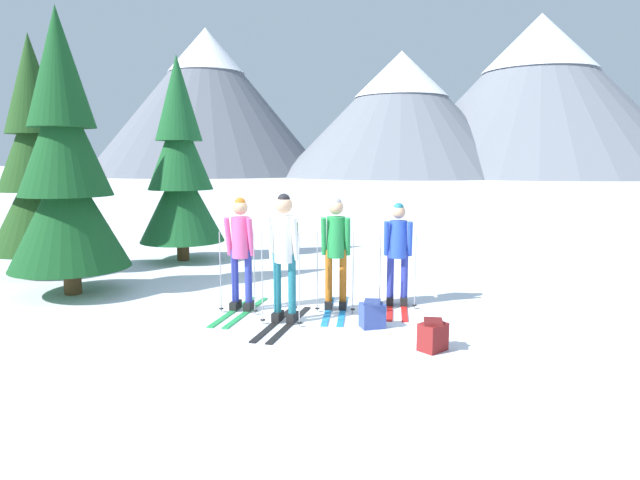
{
  "coord_description": "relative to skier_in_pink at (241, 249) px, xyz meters",
  "views": [
    {
      "loc": [
        1.33,
        -7.9,
        2.29
      ],
      "look_at": [
        0.1,
        0.54,
        1.05
      ],
      "focal_mm": 30.76,
      "sensor_mm": 36.0,
      "label": 1
    }
  ],
  "objects": [
    {
      "name": "pine_tree_far",
      "position": [
        -2.57,
        3.98,
        1.15
      ],
      "size": [
        1.91,
        1.91,
        4.61
      ],
      "color": "#51381E",
      "rests_on": "ground"
    },
    {
      "name": "skier_in_blue",
      "position": [
        2.36,
        0.66,
        -0.04
      ],
      "size": [
        0.61,
        1.65,
        1.64
      ],
      "color": "red",
      "rests_on": "ground"
    },
    {
      "name": "skier_in_white",
      "position": [
        0.78,
        -0.48,
        0.09
      ],
      "size": [
        0.61,
        1.82,
        1.84
      ],
      "color": "black",
      "rests_on": "ground"
    },
    {
      "name": "skier_in_green",
      "position": [
        1.42,
        0.26,
        0.0
      ],
      "size": [
        0.61,
        1.63,
        1.74
      ],
      "color": "#1E84D1",
      "rests_on": "ground"
    },
    {
      "name": "skier_in_pink",
      "position": [
        0.0,
        0.0,
        0.0
      ],
      "size": [
        0.61,
        1.75,
        1.74
      ],
      "color": "green",
      "rests_on": "ground"
    },
    {
      "name": "backpack_on_snow_front",
      "position": [
        2.03,
        -0.57,
        -0.77
      ],
      "size": [
        0.39,
        0.35,
        0.38
      ],
      "color": "#384C99",
      "rests_on": "ground"
    },
    {
      "name": "pine_tree_mid",
      "position": [
        -4.82,
        2.16,
        1.21
      ],
      "size": [
        1.97,
        1.97,
        4.75
      ],
      "color": "#51381E",
      "rests_on": "ground"
    },
    {
      "name": "pine_tree_near",
      "position": [
        -3.2,
        0.61,
        1.23
      ],
      "size": [
        1.98,
        1.98,
        4.79
      ],
      "color": "#51381E",
      "rests_on": "ground"
    },
    {
      "name": "ground_plane",
      "position": [
        1.04,
        -0.03,
        -0.96
      ],
      "size": [
        400.0,
        400.0,
        0.0
      ],
      "primitive_type": "plane",
      "color": "white"
    },
    {
      "name": "mountain_ridge_distant",
      "position": [
        2.32,
        76.4,
        10.23
      ],
      "size": [
        90.16,
        44.76,
        23.32
      ],
      "color": "slate",
      "rests_on": "ground"
    },
    {
      "name": "backpack_on_snow_beside",
      "position": [
        2.8,
        -1.4,
        -0.77
      ],
      "size": [
        0.39,
        0.4,
        0.38
      ],
      "color": "maroon",
      "rests_on": "ground"
    }
  ]
}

